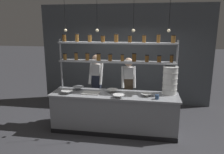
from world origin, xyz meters
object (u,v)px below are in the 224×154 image
cutting_board (91,93)px  prep_bowl_far_left (119,96)px  prep_bowl_near_right (112,91)px  chef_left (97,82)px  chef_center (128,86)px  prep_bowl_center_back (78,88)px  container_stack (170,80)px  prep_bowl_center_front (146,95)px  serving_cup_front (157,97)px  prep_bowl_near_left (67,92)px  spice_shelf_unit (116,54)px

cutting_board → prep_bowl_far_left: bearing=-15.6°
cutting_board → prep_bowl_near_right: (0.48, 0.17, 0.02)m
chef_left → chef_center: 0.86m
prep_bowl_center_back → prep_bowl_near_right: size_ratio=1.03×
chef_center → cutting_board: chef_center is taller
chef_left → prep_bowl_center_back: chef_left is taller
container_stack → prep_bowl_center_front: container_stack is taller
chef_center → prep_bowl_center_front: (0.47, -0.63, -0.02)m
prep_bowl_center_back → serving_cup_front: (1.89, -0.40, 0.01)m
prep_bowl_near_left → container_stack: bearing=9.1°
prep_bowl_near_right → prep_bowl_far_left: 0.41m
spice_shelf_unit → prep_bowl_far_left: bearing=-76.0°
chef_left → prep_bowl_near_left: 0.97m
chef_center → prep_bowl_center_back: (-1.20, -0.39, -0.01)m
prep_bowl_center_front → prep_bowl_center_back: size_ratio=0.87×
container_stack → chef_center: bearing=160.3°
chef_center → cutting_board: bearing=-152.0°
prep_bowl_center_back → prep_bowl_far_left: prep_bowl_center_back is taller
prep_bowl_near_left → serving_cup_front: serving_cup_front is taller
container_stack → prep_bowl_center_front: (-0.52, -0.28, -0.29)m
chef_center → prep_bowl_center_front: bearing=-63.7°
chef_left → prep_bowl_center_front: 1.51m
prep_bowl_center_back → prep_bowl_far_left: size_ratio=1.09×
cutting_board → serving_cup_front: serving_cup_front is taller
prep_bowl_center_back → prep_bowl_far_left: bearing=-22.2°
prep_bowl_near_left → prep_bowl_far_left: 1.23m
spice_shelf_unit → prep_bowl_near_left: spice_shelf_unit is taller
spice_shelf_unit → prep_bowl_near_left: size_ratio=10.35×
chef_left → chef_center: size_ratio=1.03×
cutting_board → serving_cup_front: (1.51, -0.15, 0.04)m
container_stack → spice_shelf_unit: bearing=174.8°
prep_bowl_far_left → serving_cup_front: size_ratio=2.68×
prep_bowl_center_back → container_stack: bearing=1.0°
cutting_board → prep_bowl_near_left: prep_bowl_near_left is taller
prep_bowl_center_front → prep_bowl_center_back: prep_bowl_center_back is taller
spice_shelf_unit → chef_left: bearing=149.5°
container_stack → prep_bowl_near_right: (-1.32, -0.11, -0.28)m
container_stack → serving_cup_front: 0.59m
container_stack → cutting_board: bearing=-171.1°
chef_left → prep_bowl_center_back: (-0.35, -0.49, -0.05)m
container_stack → prep_bowl_far_left: size_ratio=2.48×
prep_bowl_near_right → prep_bowl_far_left: prep_bowl_near_right is taller
chef_left → cutting_board: (0.04, -0.74, -0.07)m
chef_center → prep_bowl_center_front: size_ratio=6.87×
chef_left → chef_center: (0.85, -0.10, -0.03)m
cutting_board → prep_bowl_center_back: (-0.39, 0.25, 0.03)m
chef_center → serving_cup_front: 1.05m
cutting_board → prep_bowl_center_back: 0.46m
spice_shelf_unit → container_stack: bearing=-5.2°
spice_shelf_unit → cutting_board: bearing=-143.3°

